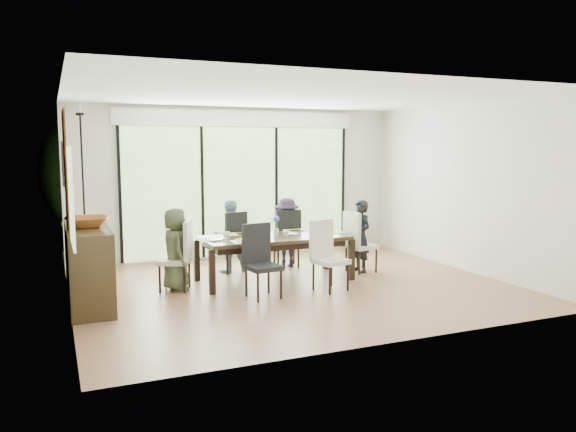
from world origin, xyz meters
name	(u,v)px	position (x,y,z in m)	size (l,w,h in m)	color
floor	(295,288)	(0.00, 0.00, -0.01)	(6.00, 5.00, 0.01)	brown
ceiling	(295,95)	(0.00, 0.00, 2.71)	(6.00, 5.00, 0.01)	white
wall_back	(239,183)	(0.00, 2.51, 1.35)	(6.00, 0.02, 2.70)	beige
wall_front	(396,212)	(0.00, -2.51, 1.35)	(6.00, 0.02, 2.70)	silver
wall_left	(64,201)	(-3.01, 0.00, 1.35)	(0.02, 5.00, 2.70)	white
wall_right	(466,187)	(3.01, 0.00, 1.35)	(0.02, 5.00, 2.70)	silver
glass_doors	(240,191)	(0.00, 2.47, 1.20)	(4.20, 0.02, 2.30)	#598C3F
blinds_header	(240,119)	(0.00, 2.46, 2.50)	(4.40, 0.06, 0.28)	white
mullion_a	(120,195)	(-2.10, 2.46, 1.20)	(0.05, 0.04, 2.30)	black
mullion_b	(202,193)	(-0.70, 2.46, 1.20)	(0.05, 0.04, 2.30)	black
mullion_c	(276,190)	(0.70, 2.46, 1.20)	(0.05, 0.04, 2.30)	black
mullion_d	(343,188)	(2.10, 2.46, 1.20)	(0.05, 0.04, 2.30)	black
side_window	(71,196)	(-2.97, -1.20, 1.50)	(0.02, 0.90, 1.00)	#8CAD7F
deck	(226,251)	(0.00, 3.40, -0.05)	(6.00, 1.80, 0.10)	#513722
rail_top	(215,216)	(0.00, 4.20, 0.55)	(6.00, 0.08, 0.06)	brown
foliage_left	(119,174)	(-1.80, 5.20, 1.44)	(3.20, 3.20, 3.20)	#14380F
foliage_mid	(212,156)	(0.40, 5.80, 1.80)	(4.00, 4.00, 4.00)	#14380F
foliage_right	(295,179)	(2.20, 5.00, 1.26)	(2.80, 2.80, 2.80)	#14380F
foliage_far	(164,163)	(-0.60, 6.50, 1.62)	(3.60, 3.60, 3.60)	#14380F
table_top	(274,238)	(-0.11, 0.51, 0.65)	(2.15, 0.99, 0.05)	black
table_apron	(274,243)	(-0.11, 0.51, 0.57)	(1.97, 0.81, 0.09)	black
table_leg_fl	(212,272)	(-1.19, 0.08, 0.31)	(0.08, 0.08, 0.62)	black
table_leg_fr	(352,260)	(0.97, 0.08, 0.31)	(0.08, 0.08, 0.62)	black
table_leg_bl	(197,260)	(-1.19, 0.94, 0.31)	(0.08, 0.08, 0.62)	black
table_leg_br	(326,250)	(0.97, 0.94, 0.31)	(0.08, 0.08, 0.62)	black
chair_left_end	(174,255)	(-1.61, 0.51, 0.49)	(0.41, 0.41, 0.99)	beige
chair_right_end	(361,241)	(1.39, 0.51, 0.49)	(0.41, 0.41, 0.99)	beige
chair_far_left	(229,241)	(-0.56, 1.36, 0.49)	(0.41, 0.41, 0.99)	black
chair_far_right	(286,237)	(0.44, 1.36, 0.49)	(0.41, 0.41, 0.99)	black
chair_near_left	(263,261)	(-0.61, -0.36, 0.49)	(0.41, 0.41, 0.99)	black
chair_near_right	(331,256)	(0.39, -0.36, 0.49)	(0.41, 0.41, 0.99)	silver
person_left_end	(176,249)	(-1.59, 0.51, 0.58)	(0.54, 0.34, 1.16)	#404B32
person_right_end	(360,236)	(1.37, 0.51, 0.58)	(0.54, 0.34, 1.16)	black
person_far_left	(229,236)	(-0.56, 1.34, 0.58)	(0.54, 0.34, 1.16)	#7B9FB2
person_far_right	(287,233)	(0.44, 1.34, 0.58)	(0.54, 0.34, 1.16)	#241E2D
placemat_left	(212,240)	(-1.06, 0.51, 0.68)	(0.39, 0.29, 0.01)	#74A23A
placemat_right	(331,232)	(0.84, 0.51, 0.68)	(0.39, 0.29, 0.01)	#92C646
placemat_far_l	(237,234)	(-0.56, 0.91, 0.68)	(0.39, 0.29, 0.01)	#A2C646
placemat_far_r	(297,230)	(0.44, 0.91, 0.68)	(0.39, 0.29, 0.01)	#9DC145
placemat_paper	(246,241)	(-0.66, 0.21, 0.68)	(0.39, 0.29, 0.01)	white
tablet_far_l	(245,233)	(-0.46, 0.86, 0.68)	(0.23, 0.16, 0.01)	black
tablet_far_r	(295,230)	(0.39, 0.86, 0.68)	(0.22, 0.15, 0.01)	black
papers	(318,234)	(0.59, 0.46, 0.68)	(0.27, 0.20, 0.00)	white
platter_base	(246,240)	(-0.66, 0.21, 0.69)	(0.23, 0.23, 0.02)	white
platter_snacks	(246,239)	(-0.66, 0.21, 0.71)	(0.18, 0.18, 0.01)	orange
vase	(276,232)	(-0.06, 0.56, 0.73)	(0.07, 0.07, 0.11)	silver
hyacinth_stems	(276,225)	(-0.06, 0.56, 0.83)	(0.04, 0.04, 0.14)	#337226
hyacinth_blooms	(276,219)	(-0.06, 0.56, 0.92)	(0.10, 0.10, 0.10)	#4D56C0
laptop	(221,240)	(-0.96, 0.41, 0.68)	(0.30, 0.19, 0.02)	silver
cup_a	(226,235)	(-0.81, 0.66, 0.72)	(0.11, 0.11, 0.09)	white
cup_b	(286,234)	(0.04, 0.41, 0.71)	(0.09, 0.09, 0.08)	white
cup_c	(319,229)	(0.69, 0.61, 0.72)	(0.11, 0.11, 0.09)	white
book	(288,234)	(0.14, 0.56, 0.68)	(0.15, 0.20, 0.02)	white
sideboard	(88,265)	(-2.76, 0.27, 0.50)	(0.50, 1.78, 1.00)	black
bowl	(87,222)	(-2.76, 0.17, 1.07)	(0.53, 0.53, 0.13)	brown
candlestick_base	(85,221)	(-2.76, 0.62, 1.02)	(0.11, 0.11, 0.04)	black
candlestick_shaft	(82,168)	(-2.76, 0.62, 1.72)	(0.03, 0.03, 1.39)	black
candlestick_pan	(80,114)	(-2.76, 0.62, 2.41)	(0.11, 0.11, 0.03)	black
candle	(80,109)	(-2.76, 0.62, 2.48)	(0.04, 0.04, 0.11)	silver
tapestry	(66,170)	(-2.97, 0.40, 1.70)	(0.02, 1.00, 1.50)	brown
art_frame	(63,164)	(-2.97, 1.70, 1.75)	(0.03, 0.55, 0.65)	black
art_canvas	(65,164)	(-2.95, 1.70, 1.75)	(0.01, 0.45, 0.55)	#19504B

